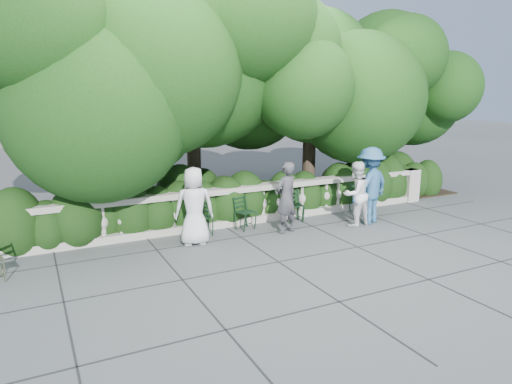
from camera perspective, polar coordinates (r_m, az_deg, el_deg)
name	(u,v)px	position (r m, az deg, el deg)	size (l,w,h in m)	color
ground	(276,244)	(10.31, 2.52, -6.50)	(90.00, 90.00, 0.00)	#4A4C51
balustrade	(242,206)	(11.71, -1.76, -1.71)	(12.00, 0.44, 1.00)	#9E998E
shrub_hedge	(224,213)	(12.90, -4.00, -2.65)	(15.00, 2.60, 1.70)	black
tree_canopy	(242,69)	(12.93, -1.72, 15.13)	(15.04, 6.52, 6.78)	#3F3023
chair_b	(249,231)	(11.27, -0.83, -4.84)	(0.44, 0.48, 0.84)	black
chair_c	(205,237)	(10.85, -6.35, -5.59)	(0.44, 0.48, 0.84)	black
chair_d	(296,223)	(11.96, 4.98, -3.86)	(0.44, 0.48, 0.84)	black
chair_e	(297,223)	(11.94, 5.11, -3.90)	(0.44, 0.48, 0.84)	black
chair_f	(361,213)	(13.21, 13.00, -2.58)	(0.44, 0.48, 0.84)	black
person_businessman	(194,206)	(10.15, -7.72, -1.75)	(0.86, 0.56, 1.75)	silver
person_woman_grey	(286,198)	(10.93, 3.79, -0.69)	(0.63, 0.42, 1.74)	#3A393E
person_casual_man	(356,194)	(11.77, 12.34, -0.23)	(0.80, 0.62, 1.65)	white
person_older_blue	(370,186)	(12.06, 14.05, 0.79)	(1.28, 0.74, 1.98)	#2D5B87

